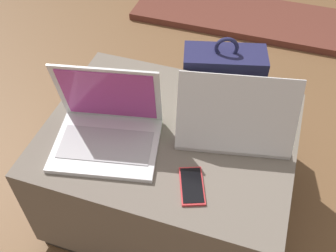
# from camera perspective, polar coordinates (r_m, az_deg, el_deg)

# --- Properties ---
(ground_plane) EXTENTS (14.00, 14.00, 0.00)m
(ground_plane) POSITION_cam_1_polar(r_m,az_deg,el_deg) (1.70, 0.15, -11.29)
(ground_plane) COLOR brown
(ottoman) EXTENTS (0.84, 0.67, 0.46)m
(ottoman) POSITION_cam_1_polar(r_m,az_deg,el_deg) (1.51, 0.17, -6.64)
(ottoman) COLOR #3D3832
(ottoman) RESTS_ON ground_plane
(laptop_near) EXTENTS (0.38, 0.32, 0.27)m
(laptop_near) POSITION_cam_1_polar(r_m,az_deg,el_deg) (1.28, -8.81, -0.22)
(laptop_near) COLOR silver
(laptop_near) RESTS_ON ottoman
(laptop_far) EXTENTS (0.41, 0.32, 0.25)m
(laptop_far) POSITION_cam_1_polar(r_m,az_deg,el_deg) (1.31, 9.50, 0.68)
(laptop_far) COLOR silver
(laptop_far) RESTS_ON ottoman
(cell_phone) EXTENTS (0.11, 0.15, 0.01)m
(cell_phone) POSITION_cam_1_polar(r_m,az_deg,el_deg) (1.19, 3.48, -8.66)
(cell_phone) COLOR red
(cell_phone) RESTS_ON ottoman
(backpack) EXTENTS (0.37, 0.26, 0.56)m
(backpack) POSITION_cam_1_polar(r_m,az_deg,el_deg) (1.80, 7.55, 4.27)
(backpack) COLOR #23234C
(backpack) RESTS_ON ground_plane
(fireplace_hearth) EXTENTS (1.40, 0.50, 0.04)m
(fireplace_hearth) POSITION_cam_1_polar(r_m,az_deg,el_deg) (2.79, 10.35, 15.53)
(fireplace_hearth) COLOR brown
(fireplace_hearth) RESTS_ON ground_plane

